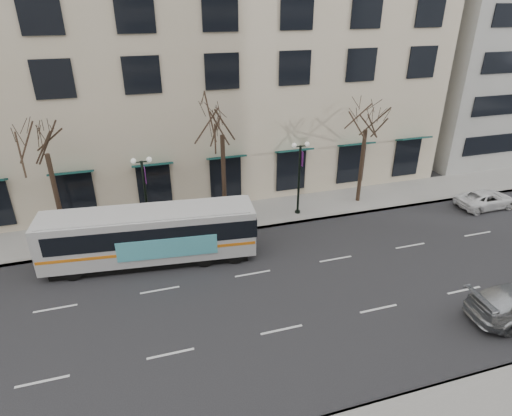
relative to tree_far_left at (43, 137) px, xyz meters
name	(u,v)px	position (x,y,z in m)	size (l,w,h in m)	color
ground	(266,299)	(10.00, -8.80, -6.70)	(160.00, 160.00, 0.00)	black
sidewalk_far	(293,209)	(15.00, 0.20, -6.62)	(80.00, 4.00, 0.15)	gray
building_hotel	(160,20)	(8.00, 12.20, 5.30)	(40.00, 20.00, 24.00)	beige
tree_far_left	(43,137)	(0.00, 0.00, 0.00)	(3.60, 3.60, 8.34)	black
tree_far_mid	(222,120)	(10.00, 0.00, 0.21)	(3.60, 3.60, 8.55)	black
tree_far_right	(367,116)	(20.00, 0.00, -0.28)	(3.60, 3.60, 8.06)	black
lamp_post_left	(146,193)	(5.01, -0.60, -3.75)	(1.22, 0.45, 5.21)	black
lamp_post_right	(299,175)	(15.01, -0.60, -3.75)	(1.22, 0.45, 5.21)	black
city_bus	(151,234)	(4.96, -3.60, -4.97)	(11.88, 3.79, 3.17)	silver
white_pickup	(486,199)	(28.35, -3.42, -6.09)	(2.03, 4.40, 1.22)	white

